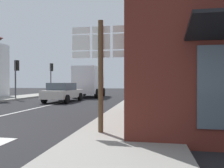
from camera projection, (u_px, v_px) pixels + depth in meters
name	position (u px, v px, depth m)	size (l,w,h in m)	color
ground_plane	(60.00, 103.00, 16.14)	(80.00, 80.00, 0.00)	#232326
sidewalk_right	(140.00, 106.00, 13.14)	(2.82, 44.00, 0.14)	gray
lane_centre_stripe	(30.00, 109.00, 12.20)	(0.16, 12.00, 0.01)	silver
sedan_far	(63.00, 92.00, 16.95)	(2.08, 4.25, 1.47)	beige
delivery_truck	(89.00, 81.00, 22.38)	(2.59, 5.05, 3.05)	silver
route_sign_post	(101.00, 64.00, 6.04)	(1.66, 0.14, 3.20)	brown
traffic_light_near_left	(16.00, 70.00, 18.99)	(0.30, 0.49, 3.43)	#47474C
traffic_light_near_right	(128.00, 67.00, 16.91)	(0.30, 0.49, 3.64)	#47474C
traffic_light_far_left	(51.00, 72.00, 25.66)	(0.30, 0.49, 3.73)	#47474C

